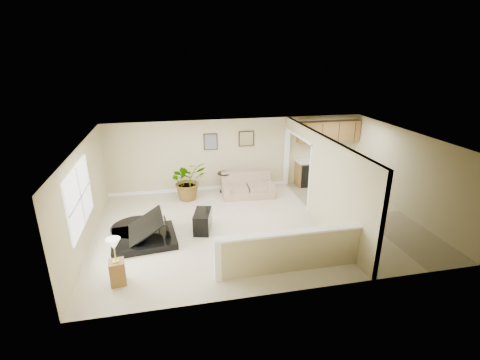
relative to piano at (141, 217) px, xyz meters
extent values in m
plane|color=beige|center=(3.19, 0.16, -0.63)|extent=(9.00, 9.00, 0.00)
cube|color=#C1B483|center=(3.19, 3.16, 0.62)|extent=(9.00, 0.04, 2.50)
cube|color=#C1B483|center=(3.19, -2.84, 0.62)|extent=(9.00, 0.04, 2.50)
cube|color=#C1B483|center=(-1.31, 0.16, 0.62)|extent=(0.04, 6.00, 2.50)
cube|color=#C1B483|center=(7.69, 0.16, 0.62)|extent=(0.04, 6.00, 2.50)
cube|color=white|center=(3.19, 0.16, 1.87)|extent=(9.00, 6.00, 0.04)
cube|color=tan|center=(6.34, 0.16, -0.63)|extent=(2.70, 6.00, 0.01)
cube|color=#C1B483|center=(4.99, -1.04, 0.62)|extent=(0.12, 3.60, 2.50)
cube|color=#C1B483|center=(4.99, 1.93, 1.67)|extent=(0.12, 2.35, 0.40)
cube|color=#C1B483|center=(3.34, -2.14, -0.16)|extent=(3.30, 0.12, 0.95)
cube|color=white|center=(3.34, -2.14, 0.33)|extent=(3.40, 0.22, 0.05)
cube|color=white|center=(1.69, -2.14, -0.13)|extent=(0.14, 0.14, 1.00)
cube|color=white|center=(-1.30, -0.34, 0.82)|extent=(0.05, 2.15, 1.45)
cube|color=#3B2915|center=(2.24, 3.13, 1.12)|extent=(0.48, 0.03, 0.58)
cube|color=#7D5062|center=(2.24, 3.11, 1.12)|extent=(0.40, 0.01, 0.50)
cube|color=#3B2915|center=(3.49, 3.13, 1.17)|extent=(0.55, 0.03, 0.55)
cube|color=silver|center=(3.49, 3.11, 1.17)|extent=(0.46, 0.01, 0.46)
cube|color=brown|center=(6.49, 2.86, -0.18)|extent=(2.30, 0.60, 0.90)
cube|color=silver|center=(6.49, 2.86, 0.29)|extent=(2.36, 0.65, 0.04)
cube|color=black|center=(5.69, 2.85, -0.20)|extent=(0.60, 0.60, 0.84)
cube|color=brown|center=(6.49, 2.98, 1.32)|extent=(2.30, 0.35, 0.75)
cube|color=black|center=(0.04, -0.15, 0.21)|extent=(1.73, 1.53, 0.33)
cylinder|color=black|center=(-0.12, 0.45, 0.21)|extent=(1.36, 1.36, 0.33)
cube|color=white|center=(0.99, -0.15, 0.17)|extent=(0.36, 1.12, 0.02)
cube|color=black|center=(-0.07, -0.04, 0.51)|extent=(1.38, 1.39, 0.74)
cube|color=black|center=(1.60, 0.15, -0.36)|extent=(0.60, 0.90, 0.55)
cube|color=tan|center=(3.36, 2.32, -0.39)|extent=(1.77, 1.07, 0.48)
cube|color=tan|center=(3.36, 2.70, 0.10)|extent=(1.73, 0.32, 0.50)
cube|color=tan|center=(2.61, 2.32, -0.06)|extent=(0.26, 0.98, 0.18)
cube|color=tan|center=(4.12, 2.32, -0.06)|extent=(0.26, 0.98, 0.18)
cylinder|color=black|center=(2.64, 2.81, -0.62)|extent=(0.35, 0.35, 0.03)
cylinder|color=black|center=(2.64, 2.81, -0.28)|extent=(0.04, 0.04, 0.68)
cylinder|color=black|center=(2.64, 2.81, 0.06)|extent=(0.49, 0.49, 0.03)
cylinder|color=black|center=(1.37, 2.46, -0.50)|extent=(0.37, 0.37, 0.26)
imported|color=#1D4715|center=(1.37, 2.46, 0.02)|extent=(1.45, 1.36, 1.31)
cylinder|color=black|center=(4.11, 2.51, -0.55)|extent=(0.24, 0.24, 0.17)
imported|color=#1D4715|center=(4.11, 2.51, -0.40)|extent=(0.28, 0.28, 0.47)
cube|color=brown|center=(-0.40, -1.84, -0.36)|extent=(0.36, 0.36, 0.54)
cylinder|color=gold|center=(-0.40, -1.84, -0.08)|extent=(0.14, 0.14, 0.02)
cylinder|color=gold|center=(-0.40, -1.84, 0.10)|extent=(0.03, 0.03, 0.36)
cone|color=#FAEDCC|center=(-0.40, -1.84, 0.33)|extent=(0.29, 0.29, 0.23)
camera|label=1|loc=(0.87, -8.42, 3.99)|focal=26.00mm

